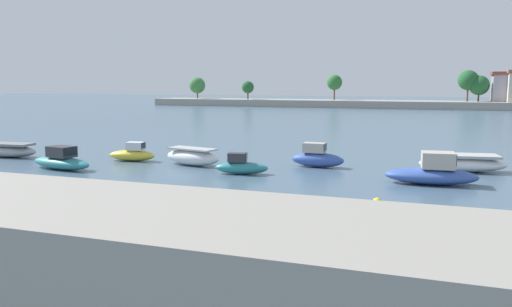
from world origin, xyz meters
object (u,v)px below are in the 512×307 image
mooring_buoy_2 (377,202)px  moored_boat_7 (462,163)px  mooring_buoy_1 (116,184)px  moored_boat_1 (61,161)px  moored_boat_4 (241,166)px  moored_boat_5 (317,158)px  moored_boat_0 (9,150)px  moored_boat_3 (192,157)px  moored_boat_6 (433,173)px  moored_boat_2 (133,154)px

mooring_buoy_2 → moored_boat_7: bearing=69.9°
mooring_buoy_1 → moored_boat_1: bearing=151.8°
moored_boat_4 → moored_boat_5: size_ratio=0.97×
moored_boat_0 → moored_boat_3: (15.09, 1.14, 0.08)m
moored_boat_5 → mooring_buoy_1: (-9.03, -10.10, -0.47)m
moored_boat_0 → mooring_buoy_1: moored_boat_0 is taller
moored_boat_1 → moored_boat_7: 26.22m
mooring_buoy_1 → moored_boat_6: bearing=21.6°
mooring_buoy_2 → moored_boat_2: bearing=156.1°
moored_boat_6 → moored_boat_5: bearing=149.1°
moored_boat_4 → moored_boat_7: size_ratio=0.62×
moored_boat_3 → moored_boat_6: bearing=7.8°
moored_boat_3 → moored_boat_4: size_ratio=1.32×
moored_boat_5 → moored_boat_6: bearing=-24.7°
moored_boat_4 → mooring_buoy_1: 7.80m
moored_boat_6 → moored_boat_7: (1.81, 5.01, -0.11)m
moored_boat_3 → moored_boat_6: size_ratio=0.88×
moored_boat_2 → moored_boat_3: 5.03m
moored_boat_0 → moored_boat_3: 15.13m
moored_boat_4 → moored_boat_2: bearing=154.5°
mooring_buoy_1 → moored_boat_4: bearing=49.1°
moored_boat_3 → mooring_buoy_2: bearing=-17.5°
moored_boat_3 → moored_boat_5: size_ratio=1.28×
moored_boat_2 → mooring_buoy_1: bearing=-70.9°
moored_boat_4 → moored_boat_5: 5.75m
moored_boat_0 → mooring_buoy_1: (14.36, -6.79, -0.35)m
moored_boat_3 → mooring_buoy_1: size_ratio=14.42×
moored_boat_7 → mooring_buoy_1: 21.58m
moored_boat_2 → moored_boat_7: bearing=-0.1°
moored_boat_3 → mooring_buoy_1: 7.97m
moored_boat_0 → moored_boat_5: size_ratio=1.33×
moored_boat_1 → moored_boat_3: size_ratio=1.14×
moored_boat_0 → moored_boat_1: moored_boat_1 is taller
moored_boat_3 → mooring_buoy_1: (-0.73, -7.92, -0.43)m
moored_boat_3 → moored_boat_5: bearing=27.6°
moored_boat_0 → mooring_buoy_1: bearing=-29.7°
mooring_buoy_1 → mooring_buoy_2: bearing=0.4°
mooring_buoy_1 → mooring_buoy_2: size_ratio=0.74×
moored_boat_3 → mooring_buoy_2: 15.46m
moored_boat_7 → moored_boat_0: bearing=179.6°
moored_boat_3 → moored_boat_4: moored_boat_4 is taller
moored_boat_1 → mooring_buoy_1: size_ratio=16.37×
moored_boat_0 → moored_boat_7: bearing=3.9°
moored_boat_3 → mooring_buoy_2: (13.33, -7.82, -0.37)m
moored_boat_2 → moored_boat_5: size_ratio=1.01×
moored_boat_1 → moored_boat_4: size_ratio=1.50×
moored_boat_5 → mooring_buoy_2: bearing=-62.2°
moored_boat_4 → moored_boat_3: bearing=143.7°
moored_boat_2 → moored_boat_6: size_ratio=0.70×
moored_boat_0 → moored_boat_6: moored_boat_6 is taller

